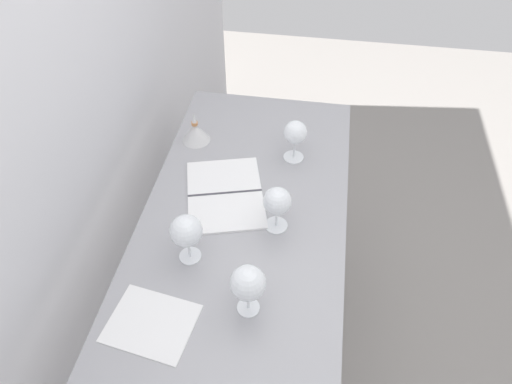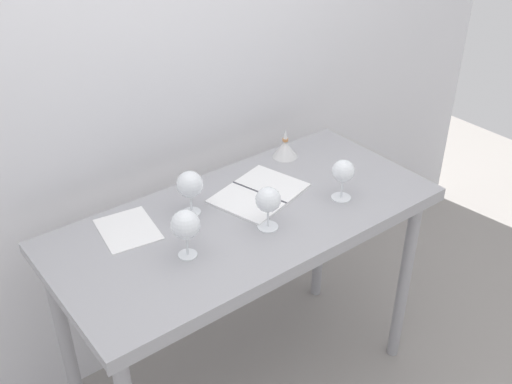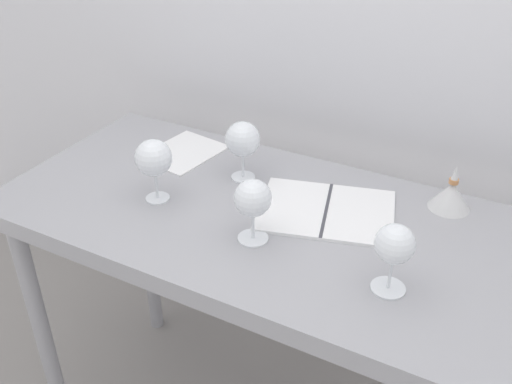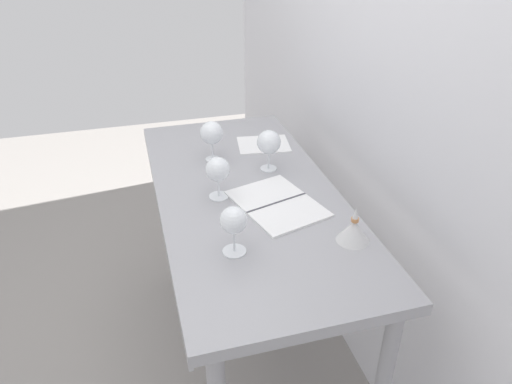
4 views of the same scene
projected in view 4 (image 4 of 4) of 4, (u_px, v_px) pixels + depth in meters
The scene contains 10 objects.
ground_plane at pixel (250, 357), 2.22m from camera, with size 6.00×6.00×0.00m, color gray.
back_wall at pixel (382, 74), 1.67m from camera, with size 3.80×0.04×2.60m, color silver.
steel_counter at pixel (247, 215), 1.82m from camera, with size 1.40×0.65×0.90m.
wine_glass_near_left at pixel (212, 134), 1.93m from camera, with size 0.09×0.09×0.17m.
wine_glass_near_right at pixel (234, 222), 1.40m from camera, with size 0.08×0.08×0.16m.
wine_glass_near_center at pixel (218, 170), 1.68m from camera, with size 0.09×0.09×0.16m.
wine_glass_far_left at pixel (269, 143), 1.86m from camera, with size 0.09×0.09×0.17m.
open_notebook at pixel (277, 204), 1.68m from camera, with size 0.39×0.33×0.01m.
tasting_sheet_upper at pixel (263, 144), 2.12m from camera, with size 0.18×0.22×0.00m, color white.
decanter_funnel at pixel (354, 230), 1.48m from camera, with size 0.11×0.11×0.12m.
Camera 4 is at (1.47, -0.38, 1.80)m, focal length 33.50 mm.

